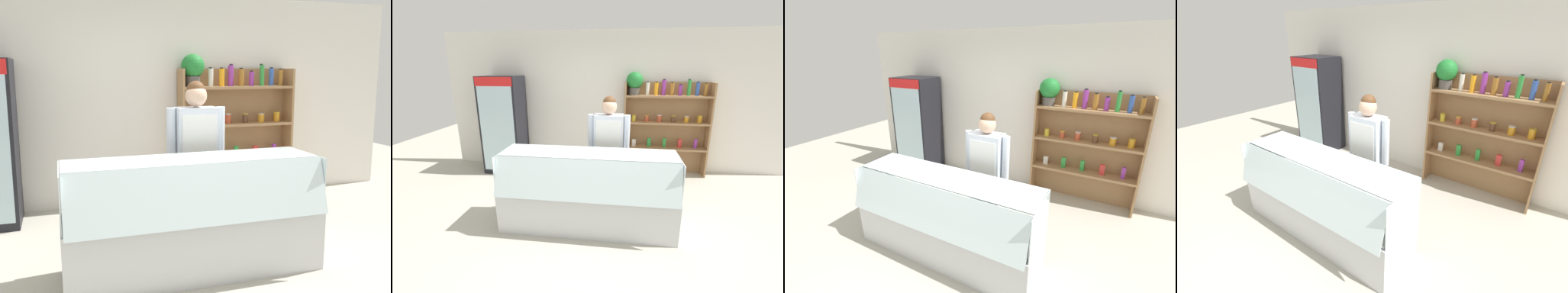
% 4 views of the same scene
% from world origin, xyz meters
% --- Properties ---
extents(ground_plane, '(12.00, 12.00, 0.00)m').
position_xyz_m(ground_plane, '(0.00, 0.00, 0.00)').
color(ground_plane, '#B7B2A3').
extents(back_wall, '(6.80, 0.10, 2.70)m').
position_xyz_m(back_wall, '(0.00, 2.27, 1.35)').
color(back_wall, white).
rests_on(back_wall, ground).
extents(drinks_fridge, '(0.74, 0.62, 1.87)m').
position_xyz_m(drinks_fridge, '(-2.14, 1.85, 0.94)').
color(drinks_fridge, black).
rests_on(drinks_fridge, ground).
extents(shelving_unit, '(1.58, 0.30, 1.95)m').
position_xyz_m(shelving_unit, '(0.88, 2.07, 1.12)').
color(shelving_unit, '#9E754C').
rests_on(shelving_unit, ground).
extents(deli_display_case, '(2.21, 0.72, 1.01)m').
position_xyz_m(deli_display_case, '(-0.24, 0.06, 0.31)').
color(deli_display_case, silver).
rests_on(deli_display_case, ground).
extents(shop_clerk, '(0.60, 0.25, 1.65)m').
position_xyz_m(shop_clerk, '(-0.02, 0.67, 0.97)').
color(shop_clerk, '#4C4233').
rests_on(shop_clerk, ground).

